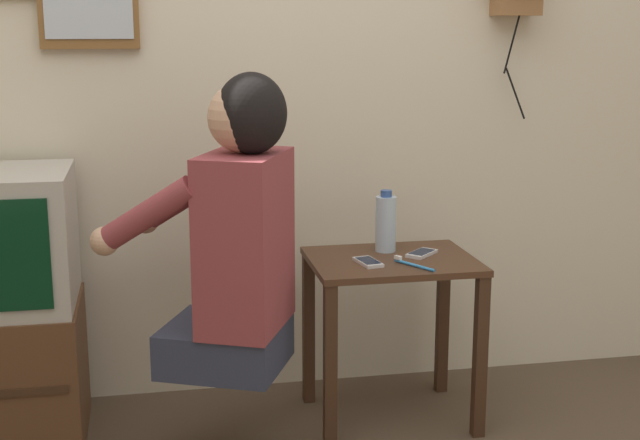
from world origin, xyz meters
The scene contains 7 objects.
wall_back centered at (0.00, 1.09, 1.27)m, with size 6.80×0.05×2.55m.
side_table centered at (0.41, 0.69, 0.45)m, with size 0.55×0.43×0.58m.
person centered at (-0.13, 0.52, 0.74)m, with size 0.63×0.54×0.92m.
cell_phone_held centered at (0.32, 0.63, 0.58)m, with size 0.08×0.13×0.01m.
cell_phone_spare centered at (0.53, 0.71, 0.58)m, with size 0.13×0.13×0.01m.
water_bottle centered at (0.42, 0.79, 0.68)m, with size 0.07×0.07×0.21m.
toothbrush centered at (0.45, 0.58, 0.58)m, with size 0.10×0.16×0.02m.
Camera 1 is at (-0.38, -2.11, 1.35)m, focal length 50.00 mm.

